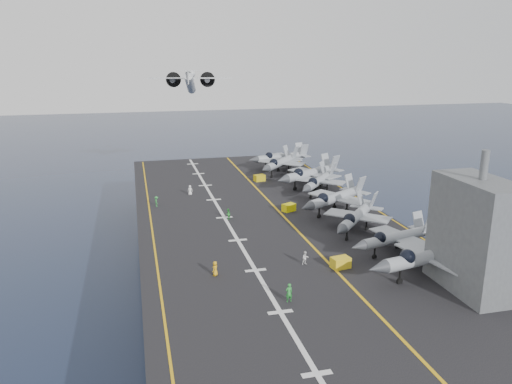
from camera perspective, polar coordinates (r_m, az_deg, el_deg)
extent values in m
plane|color=#142135|center=(81.65, 0.68, -9.56)|extent=(500.00, 500.00, 0.00)
cube|color=#56595E|center=(79.67, 0.70, -6.30)|extent=(36.00, 90.00, 10.00)
cube|color=black|center=(77.89, 0.71, -2.75)|extent=(38.00, 92.00, 0.40)
cube|color=gold|center=(78.60, 2.83, -2.43)|extent=(0.35, 90.00, 0.02)
cube|color=silver|center=(76.60, -3.64, -2.92)|extent=(0.50, 90.00, 0.02)
cube|color=gold|center=(75.56, -11.89, -3.49)|extent=(0.25, 90.00, 0.02)
cube|color=gold|center=(84.21, 12.99, -1.59)|extent=(0.25, 90.00, 0.02)
imported|color=gold|center=(56.93, -4.69, -8.71)|extent=(1.18, 1.23, 1.71)
imported|color=green|center=(75.66, -3.22, -2.51)|extent=(1.18, 1.10, 1.64)
imported|color=green|center=(83.41, -11.30, -1.06)|extent=(0.74, 1.06, 1.70)
imported|color=white|center=(89.29, -7.54, 0.22)|extent=(1.19, 0.95, 1.75)
imported|color=#268C33|center=(51.20, 3.79, -11.41)|extent=(1.29, 0.94, 2.00)
imported|color=white|center=(59.83, 5.67, -7.51)|extent=(1.11, 0.84, 1.68)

